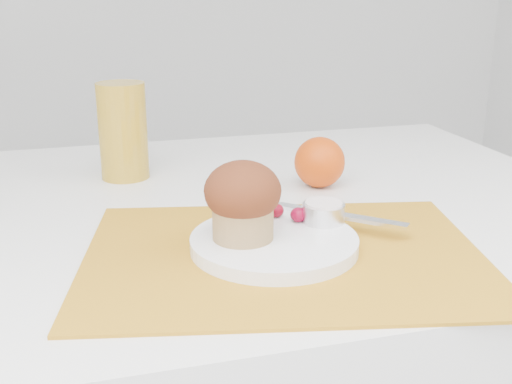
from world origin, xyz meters
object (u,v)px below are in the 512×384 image
object	(u,v)px
orange	(320,162)
juice_glass	(123,131)
plate	(274,243)
muffin	(243,199)

from	to	relation	value
orange	juice_glass	distance (m)	0.32
plate	orange	distance (m)	0.27
juice_glass	muffin	world-z (taller)	juice_glass
plate	juice_glass	size ratio (longest dim) A/B	1.28
orange	juice_glass	bearing A→B (deg)	155.52
plate	orange	world-z (taller)	orange
plate	juice_glass	xyz separation A→B (m)	(-0.14, 0.36, 0.07)
plate	muffin	distance (m)	0.07
plate	muffin	size ratio (longest dim) A/B	2.14
plate	orange	xyz separation A→B (m)	(0.14, 0.23, 0.03)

